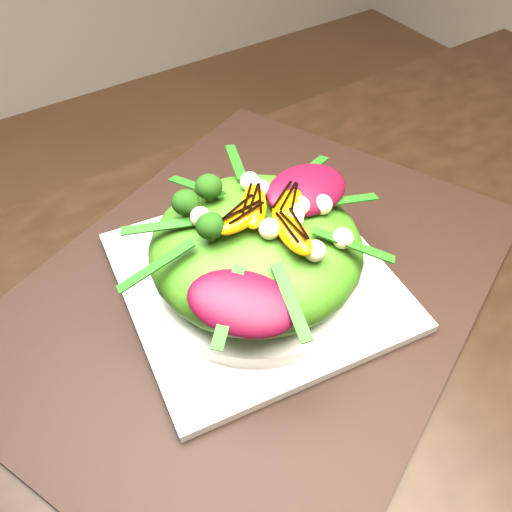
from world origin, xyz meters
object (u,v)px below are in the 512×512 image
dining_table (313,446)px  placemat (256,284)px  plate_base (256,280)px  orange_segment (248,209)px  salad_bowl (256,271)px  lettuce_mound (256,248)px

dining_table → placemat: size_ratio=2.84×
plate_base → orange_segment: 0.10m
placemat → salad_bowl: size_ratio=2.46×
dining_table → placemat: bearing=73.3°
placemat → orange_segment: orange_segment is taller
placemat → lettuce_mound: 0.06m
dining_table → lettuce_mound: size_ratio=7.36×
placemat → plate_base: (-0.00, 0.00, 0.01)m
placemat → lettuce_mound: bearing=180.0°
plate_base → orange_segment: (-0.00, 0.01, 0.10)m
plate_base → lettuce_mound: bearing=0.0°
dining_table → salad_bowl: dining_table is taller
plate_base → orange_segment: orange_segment is taller
lettuce_mound → orange_segment: 0.05m
orange_segment → dining_table: bearing=-105.1°
dining_table → placemat: dining_table is taller
placemat → lettuce_mound: lettuce_mound is taller
salad_bowl → orange_segment: size_ratio=3.83×
lettuce_mound → dining_table: bearing=-106.7°
salad_bowl → dining_table: bearing=-106.7°
dining_table → plate_base: bearing=73.3°
lettuce_mound → orange_segment: size_ratio=3.63×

